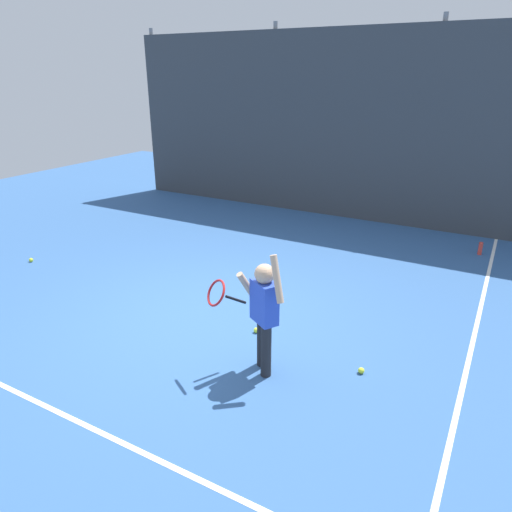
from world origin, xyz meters
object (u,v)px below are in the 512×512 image
(tennis_ball_0, at_px, (31,260))
(water_bottle, at_px, (480,248))
(tennis_player, at_px, (262,308))
(tennis_ball_1, at_px, (256,330))
(tennis_ball_3, at_px, (361,370))

(tennis_ball_0, bearing_deg, water_bottle, 31.53)
(water_bottle, bearing_deg, tennis_player, -109.50)
(tennis_ball_0, bearing_deg, tennis_ball_1, -2.28)
(tennis_ball_1, height_order, tennis_ball_3, same)
(tennis_ball_0, distance_m, tennis_ball_1, 4.37)
(tennis_ball_0, xyz_separation_m, tennis_ball_1, (4.37, -0.17, 0.00))
(tennis_player, relative_size, tennis_ball_3, 20.46)
(tennis_player, height_order, tennis_ball_0, tennis_player)
(tennis_player, distance_m, tennis_ball_0, 4.90)
(tennis_ball_3, bearing_deg, tennis_player, -154.62)
(tennis_player, xyz_separation_m, tennis_ball_1, (-0.42, 0.63, -0.69))
(tennis_player, distance_m, tennis_ball_1, 1.03)
(water_bottle, relative_size, tennis_ball_1, 3.33)
(water_bottle, xyz_separation_m, tennis_ball_3, (-0.75, -4.33, -0.08))
(water_bottle, height_order, tennis_ball_0, water_bottle)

